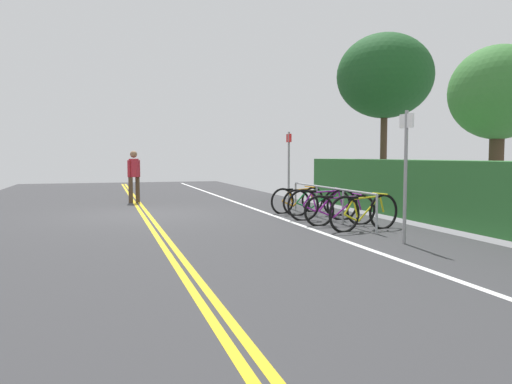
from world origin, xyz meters
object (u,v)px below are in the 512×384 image
(sign_post_near, at_px, (289,162))
(bicycle_2, at_px, (323,205))
(bicycle_4, at_px, (364,213))
(bike_rack, at_px, (329,196))
(pedestrian, at_px, (134,173))
(bicycle_0, at_px, (298,200))
(tree_near_left, at_px, (385,76))
(tree_mid, at_px, (498,94))
(bicycle_3, at_px, (340,210))
(bicycle_1, at_px, (317,202))
(sign_post_far, at_px, (406,164))

(sign_post_near, bearing_deg, bicycle_2, -4.08)
(bicycle_4, xyz_separation_m, sign_post_near, (-4.61, 0.06, 0.97))
(bike_rack, xyz_separation_m, pedestrian, (-5.95, -4.19, 0.39))
(bicycle_2, xyz_separation_m, sign_post_near, (-2.86, 0.20, 0.97))
(bicycle_0, distance_m, tree_near_left, 5.93)
(tree_mid, bearing_deg, tree_near_left, -175.27)
(bicycle_3, distance_m, bicycle_4, 0.85)
(pedestrian, bearing_deg, bicycle_2, 34.40)
(bicycle_2, xyz_separation_m, tree_near_left, (-3.91, 3.96, 3.77))
(bicycle_4, xyz_separation_m, tree_near_left, (-5.66, 3.82, 3.78))
(bicycle_1, bearing_deg, sign_post_near, -179.40)
(bike_rack, relative_size, sign_post_far, 1.91)
(bicycle_0, bearing_deg, bike_rack, 4.34)
(bicycle_0, relative_size, sign_post_near, 0.74)
(tree_mid, bearing_deg, bicycle_1, -111.31)
(sign_post_near, relative_size, sign_post_far, 0.96)
(bicycle_1, height_order, sign_post_near, sign_post_near)
(bicycle_4, bearing_deg, pedestrian, -151.37)
(bicycle_4, xyz_separation_m, tree_mid, (-1.02, 4.21, 2.68))
(pedestrian, bearing_deg, bicycle_3, 30.73)
(bicycle_1, xyz_separation_m, tree_mid, (1.61, 4.12, 2.71))
(tree_near_left, bearing_deg, bicycle_4, -34.03)
(bicycle_1, xyz_separation_m, tree_near_left, (-3.03, 3.74, 3.81))
(bicycle_2, height_order, tree_mid, tree_mid)
(bike_rack, relative_size, bicycle_4, 2.50)
(bike_rack, xyz_separation_m, bicycle_0, (-1.71, -0.13, -0.25))
(bicycle_0, xyz_separation_m, bicycle_4, (3.41, 0.12, 0.03))
(bicycle_0, distance_m, bicycle_1, 0.81)
(bicycle_4, relative_size, tree_near_left, 0.32)
(sign_post_near, bearing_deg, sign_post_far, -1.60)
(bicycle_3, xyz_separation_m, tree_near_left, (-4.82, 3.95, 3.81))
(bicycle_0, height_order, bicycle_3, bicycle_0)
(sign_post_near, height_order, tree_mid, tree_mid)
(sign_post_near, bearing_deg, tree_near_left, 105.58)
(tree_mid, bearing_deg, bicycle_2, -99.59)
(bicycle_3, bearing_deg, bike_rack, 171.17)
(bicycle_0, relative_size, pedestrian, 0.98)
(bicycle_2, relative_size, sign_post_near, 0.77)
(pedestrian, height_order, tree_near_left, tree_near_left)
(sign_post_near, bearing_deg, bicycle_4, -0.81)
(bike_rack, bearing_deg, tree_mid, 80.74)
(bicycle_4, height_order, sign_post_near, sign_post_near)
(bicycle_1, relative_size, tree_mid, 0.40)
(bicycle_2, relative_size, tree_mid, 0.41)
(sign_post_near, bearing_deg, tree_mid, 49.07)
(sign_post_far, bearing_deg, bicycle_0, -179.82)
(bike_rack, relative_size, bicycle_2, 2.58)
(bike_rack, height_order, bicycle_4, bike_rack)
(bicycle_1, xyz_separation_m, sign_post_near, (-1.98, -0.02, 1.00))
(bike_rack, xyz_separation_m, sign_post_near, (-2.91, 0.06, 0.75))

